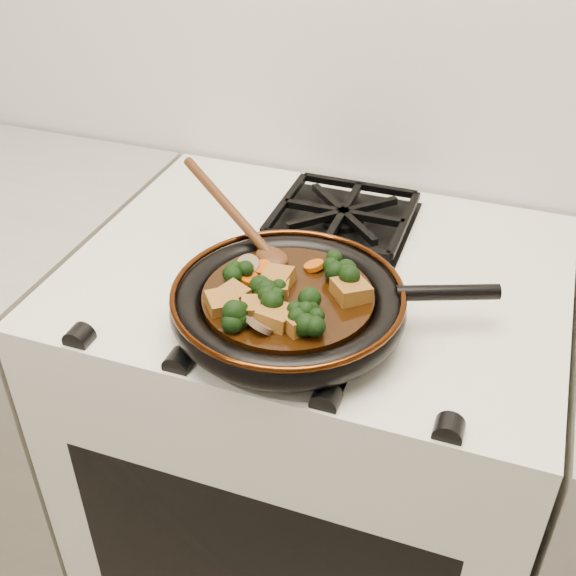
% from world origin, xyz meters
% --- Properties ---
extents(stove, '(0.76, 0.60, 0.90)m').
position_xyz_m(stove, '(0.00, 1.69, 0.45)').
color(stove, white).
rests_on(stove, ground).
extents(burner_grate_front, '(0.23, 0.23, 0.03)m').
position_xyz_m(burner_grate_front, '(0.00, 1.55, 0.91)').
color(burner_grate_front, black).
rests_on(burner_grate_front, stove).
extents(burner_grate_back, '(0.23, 0.23, 0.03)m').
position_xyz_m(burner_grate_back, '(0.00, 1.83, 0.91)').
color(burner_grate_back, black).
rests_on(burner_grate_back, stove).
extents(skillet, '(0.43, 0.32, 0.05)m').
position_xyz_m(skillet, '(0.01, 1.53, 0.94)').
color(skillet, black).
rests_on(skillet, burner_grate_front).
extents(braising_sauce, '(0.23, 0.23, 0.02)m').
position_xyz_m(braising_sauce, '(0.01, 1.53, 0.95)').
color(braising_sauce, black).
rests_on(braising_sauce, skillet).
extents(tofu_cube_0, '(0.05, 0.04, 0.02)m').
position_xyz_m(tofu_cube_0, '(-0.02, 1.48, 0.97)').
color(tofu_cube_0, '#935F22').
rests_on(tofu_cube_0, braising_sauce).
extents(tofu_cube_1, '(0.05, 0.05, 0.02)m').
position_xyz_m(tofu_cube_1, '(-0.06, 1.50, 0.97)').
color(tofu_cube_1, '#935F22').
rests_on(tofu_cube_1, braising_sauce).
extents(tofu_cube_2, '(0.04, 0.04, 0.03)m').
position_xyz_m(tofu_cube_2, '(-0.01, 1.55, 0.97)').
color(tofu_cube_2, '#935F22').
rests_on(tofu_cube_2, braising_sauce).
extents(tofu_cube_3, '(0.04, 0.04, 0.02)m').
position_xyz_m(tofu_cube_3, '(-0.01, 1.53, 0.97)').
color(tofu_cube_3, '#935F22').
rests_on(tofu_cube_3, braising_sauce).
extents(tofu_cube_4, '(0.06, 0.06, 0.03)m').
position_xyz_m(tofu_cube_4, '(0.04, 1.47, 0.97)').
color(tofu_cube_4, '#935F22').
rests_on(tofu_cube_4, braising_sauce).
extents(tofu_cube_5, '(0.06, 0.07, 0.03)m').
position_xyz_m(tofu_cube_5, '(0.09, 1.56, 0.97)').
color(tofu_cube_5, '#935F22').
rests_on(tofu_cube_5, braising_sauce).
extents(tofu_cube_6, '(0.04, 0.05, 0.03)m').
position_xyz_m(tofu_cube_6, '(0.01, 1.47, 0.97)').
color(tofu_cube_6, '#935F22').
rests_on(tofu_cube_6, braising_sauce).
extents(tofu_cube_7, '(0.06, 0.06, 0.03)m').
position_xyz_m(tofu_cube_7, '(-0.06, 1.47, 0.97)').
color(tofu_cube_7, '#935F22').
rests_on(tofu_cube_7, braising_sauce).
extents(broccoli_floret_0, '(0.09, 0.08, 0.07)m').
position_xyz_m(broccoli_floret_0, '(0.06, 1.60, 0.97)').
color(broccoli_floret_0, black).
rests_on(broccoli_floret_0, braising_sauce).
extents(broccoli_floret_1, '(0.07, 0.07, 0.06)m').
position_xyz_m(broccoli_floret_1, '(0.05, 1.48, 0.97)').
color(broccoli_floret_1, black).
rests_on(broccoli_floret_1, braising_sauce).
extents(broccoli_floret_2, '(0.07, 0.07, 0.06)m').
position_xyz_m(broccoli_floret_2, '(-0.06, 1.54, 0.97)').
color(broccoli_floret_2, black).
rests_on(broccoli_floret_2, braising_sauce).
extents(broccoli_floret_3, '(0.07, 0.06, 0.06)m').
position_xyz_m(broccoli_floret_3, '(0.06, 1.47, 0.97)').
color(broccoli_floret_3, black).
rests_on(broccoli_floret_3, braising_sauce).
extents(broccoli_floret_4, '(0.08, 0.08, 0.07)m').
position_xyz_m(broccoli_floret_4, '(-0.00, 1.49, 0.97)').
color(broccoli_floret_4, black).
rests_on(broccoli_floret_4, braising_sauce).
extents(broccoli_floret_5, '(0.08, 0.08, 0.06)m').
position_xyz_m(broccoli_floret_5, '(-0.02, 1.51, 0.97)').
color(broccoli_floret_5, black).
rests_on(broccoli_floret_5, braising_sauce).
extents(broccoli_floret_6, '(0.08, 0.08, 0.08)m').
position_xyz_m(broccoli_floret_6, '(0.04, 1.49, 0.97)').
color(broccoli_floret_6, black).
rests_on(broccoli_floret_6, braising_sauce).
extents(broccoli_floret_7, '(0.08, 0.08, 0.07)m').
position_xyz_m(broccoli_floret_7, '(-0.02, 1.45, 0.97)').
color(broccoli_floret_7, black).
rests_on(broccoli_floret_7, braising_sauce).
extents(broccoli_floret_8, '(0.09, 0.09, 0.07)m').
position_xyz_m(broccoli_floret_8, '(0.07, 1.58, 0.97)').
color(broccoli_floret_8, black).
rests_on(broccoli_floret_8, braising_sauce).
extents(carrot_coin_0, '(0.03, 0.03, 0.01)m').
position_xyz_m(carrot_coin_0, '(0.04, 1.51, 0.96)').
color(carrot_coin_0, '#B84705').
rests_on(carrot_coin_0, braising_sauce).
extents(carrot_coin_1, '(0.03, 0.03, 0.02)m').
position_xyz_m(carrot_coin_1, '(0.10, 1.57, 0.96)').
color(carrot_coin_1, '#B84705').
rests_on(carrot_coin_1, braising_sauce).
extents(carrot_coin_2, '(0.03, 0.03, 0.01)m').
position_xyz_m(carrot_coin_2, '(-0.05, 1.54, 0.96)').
color(carrot_coin_2, '#B84705').
rests_on(carrot_coin_2, braising_sauce).
extents(carrot_coin_3, '(0.03, 0.03, 0.02)m').
position_xyz_m(carrot_coin_3, '(0.02, 1.60, 0.96)').
color(carrot_coin_3, '#B84705').
rests_on(carrot_coin_3, braising_sauce).
extents(carrot_coin_4, '(0.03, 0.03, 0.01)m').
position_xyz_m(carrot_coin_4, '(-0.05, 1.57, 0.96)').
color(carrot_coin_4, '#B84705').
rests_on(carrot_coin_4, braising_sauce).
extents(carrot_coin_5, '(0.03, 0.03, 0.02)m').
position_xyz_m(carrot_coin_5, '(-0.04, 1.61, 0.96)').
color(carrot_coin_5, '#B84705').
rests_on(carrot_coin_5, braising_sauce).
extents(mushroom_slice_0, '(0.04, 0.04, 0.03)m').
position_xyz_m(mushroom_slice_0, '(0.00, 1.45, 0.97)').
color(mushroom_slice_0, brown).
rests_on(mushroom_slice_0, braising_sauce).
extents(mushroom_slice_1, '(0.04, 0.04, 0.02)m').
position_xyz_m(mushroom_slice_1, '(-0.07, 1.57, 0.97)').
color(mushroom_slice_1, brown).
rests_on(mushroom_slice_1, braising_sauce).
extents(mushroom_slice_2, '(0.03, 0.03, 0.03)m').
position_xyz_m(mushroom_slice_2, '(-0.02, 1.45, 0.97)').
color(mushroom_slice_2, brown).
rests_on(mushroom_slice_2, braising_sauce).
extents(wooden_spoon, '(0.14, 0.10, 0.23)m').
position_xyz_m(wooden_spoon, '(-0.09, 1.64, 0.98)').
color(wooden_spoon, '#4C2710').
rests_on(wooden_spoon, braising_sauce).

